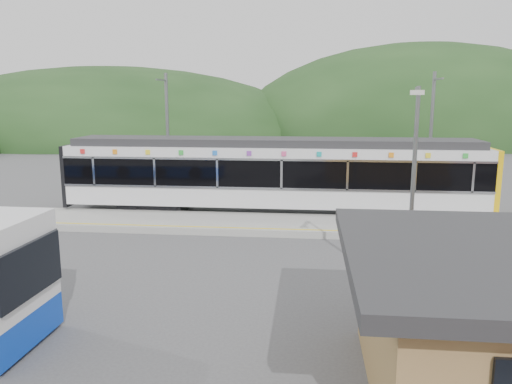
# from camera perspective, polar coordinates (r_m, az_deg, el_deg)

# --- Properties ---
(ground) EXTENTS (120.00, 120.00, 0.00)m
(ground) POSITION_cam_1_polar(r_m,az_deg,el_deg) (19.06, 3.69, -6.71)
(ground) COLOR #4C4C4F
(ground) RESTS_ON ground
(hills) EXTENTS (146.00, 149.00, 26.00)m
(hills) POSITION_cam_1_polar(r_m,az_deg,el_deg) (24.76, 18.69, -3.15)
(hills) COLOR #1E3D19
(hills) RESTS_ON ground
(platform) EXTENTS (26.00, 3.20, 0.30)m
(platform) POSITION_cam_1_polar(r_m,az_deg,el_deg) (22.19, 4.05, -3.78)
(platform) COLOR #9E9E99
(platform) RESTS_ON ground
(yellow_line) EXTENTS (26.00, 0.10, 0.01)m
(yellow_line) POSITION_cam_1_polar(r_m,az_deg,el_deg) (20.90, 3.92, -4.26)
(yellow_line) COLOR yellow
(yellow_line) RESTS_ON platform
(train) EXTENTS (20.44, 3.01, 3.74)m
(train) POSITION_cam_1_polar(r_m,az_deg,el_deg) (24.50, 1.99, 2.20)
(train) COLOR black
(train) RESTS_ON ground
(catenary_mast_west) EXTENTS (0.18, 1.80, 7.00)m
(catenary_mast_west) POSITION_cam_1_polar(r_m,az_deg,el_deg) (27.89, -10.08, 6.37)
(catenary_mast_west) COLOR slate
(catenary_mast_west) RESTS_ON ground
(catenary_mast_east) EXTENTS (0.18, 1.80, 7.00)m
(catenary_mast_east) POSITION_cam_1_polar(r_m,az_deg,el_deg) (27.54, 19.34, 5.88)
(catenary_mast_east) COLOR slate
(catenary_mast_east) RESTS_ON ground
(lamp_post) EXTENTS (0.38, 1.09, 6.02)m
(lamp_post) POSITION_cam_1_polar(r_m,az_deg,el_deg) (14.51, 17.66, 1.84)
(lamp_post) COLOR slate
(lamp_post) RESTS_ON ground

